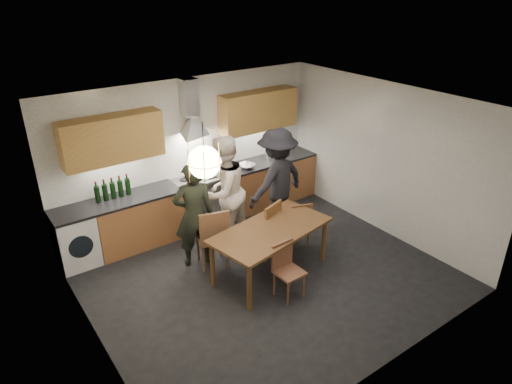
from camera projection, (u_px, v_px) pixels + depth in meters
ground at (265, 274)px, 6.94m from camera, size 5.00×5.00×0.00m
room_shell at (266, 171)px, 6.20m from camera, size 5.02×4.52×2.61m
counter_run at (202, 201)px, 8.19m from camera, size 5.00×0.62×0.90m
range_stove at (201, 202)px, 8.18m from camera, size 0.90×0.60×0.92m
wall_fixtures at (193, 123)px, 7.65m from camera, size 4.30×0.54×1.10m
pendant_lamp at (204, 162)px, 5.44m from camera, size 0.43×0.43×0.70m
dining_table at (271, 234)px, 6.69m from camera, size 1.95×1.22×0.77m
chair_back_left at (213, 235)px, 6.86m from camera, size 0.56×0.56×1.01m
chair_back_mid at (267, 225)px, 7.20m from camera, size 0.54×0.54×0.94m
chair_back_right at (299, 221)px, 7.51m from camera, size 0.46×0.46×0.80m
chair_front at (286, 266)px, 6.34m from camera, size 0.38×0.38×0.81m
person_left at (194, 215)px, 6.86m from camera, size 0.72×0.58×1.71m
person_mid at (223, 192)px, 7.38m from camera, size 1.10×0.97×1.88m
person_right at (277, 181)px, 7.83m from camera, size 1.29×0.87×1.85m
mixing_bowl at (246, 166)px, 8.39m from camera, size 0.37×0.37×0.07m
stock_pot at (270, 155)px, 8.79m from camera, size 0.22×0.22×0.15m
wine_bottles at (113, 188)px, 7.20m from camera, size 0.58×0.08×0.35m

